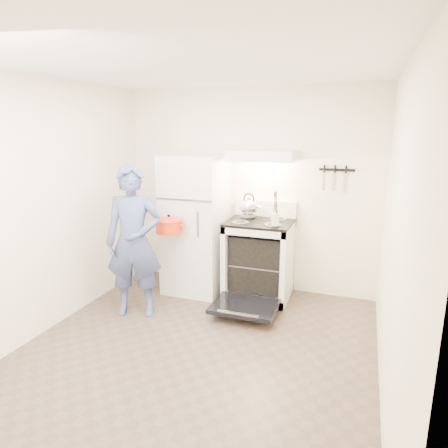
# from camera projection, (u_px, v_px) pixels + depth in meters

# --- Properties ---
(floor) EXTENTS (3.60, 3.60, 0.00)m
(floor) POSITION_uv_depth(u_px,v_px,m) (193.00, 355.00, 3.65)
(floor) COLOR #4F4136
(floor) RESTS_ON ground
(back_wall) EXTENTS (3.20, 0.02, 2.50)m
(back_wall) POSITION_uv_depth(u_px,v_px,m) (249.00, 191.00, 5.00)
(back_wall) COLOR white
(back_wall) RESTS_ON ground
(refrigerator) EXTENTS (0.70, 0.70, 1.70)m
(refrigerator) POSITION_uv_depth(u_px,v_px,m) (196.00, 224.00, 4.96)
(refrigerator) COLOR silver
(refrigerator) RESTS_ON floor
(stove_body) EXTENTS (0.76, 0.65, 0.92)m
(stove_body) POSITION_uv_depth(u_px,v_px,m) (259.00, 260.00, 4.82)
(stove_body) COLOR silver
(stove_body) RESTS_ON floor
(cooktop) EXTENTS (0.76, 0.65, 0.03)m
(cooktop) POSITION_uv_depth(u_px,v_px,m) (260.00, 222.00, 4.71)
(cooktop) COLOR black
(cooktop) RESTS_ON stove_body
(backsplash) EXTENTS (0.76, 0.07, 0.20)m
(backsplash) POSITION_uv_depth(u_px,v_px,m) (266.00, 208.00, 4.94)
(backsplash) COLOR silver
(backsplash) RESTS_ON cooktop
(oven_door) EXTENTS (0.70, 0.54, 0.04)m
(oven_door) POSITION_uv_depth(u_px,v_px,m) (244.00, 306.00, 4.35)
(oven_door) COLOR black
(oven_door) RESTS_ON floor
(oven_rack) EXTENTS (0.60, 0.52, 0.01)m
(oven_rack) POSITION_uv_depth(u_px,v_px,m) (259.00, 262.00, 4.82)
(oven_rack) COLOR slate
(oven_rack) RESTS_ON stove_body
(range_hood) EXTENTS (0.76, 0.50, 0.12)m
(range_hood) POSITION_uv_depth(u_px,v_px,m) (263.00, 155.00, 4.59)
(range_hood) COLOR silver
(range_hood) RESTS_ON back_wall
(knife_strip) EXTENTS (0.40, 0.02, 0.03)m
(knife_strip) POSITION_uv_depth(u_px,v_px,m) (337.00, 170.00, 4.58)
(knife_strip) COLOR black
(knife_strip) RESTS_ON back_wall
(pizza_stone) EXTENTS (0.31, 0.31, 0.02)m
(pizza_stone) POSITION_uv_depth(u_px,v_px,m) (264.00, 262.00, 4.77)
(pizza_stone) COLOR #856245
(pizza_stone) RESTS_ON oven_rack
(tea_kettle) EXTENTS (0.25, 0.21, 0.31)m
(tea_kettle) POSITION_uv_depth(u_px,v_px,m) (249.00, 206.00, 4.79)
(tea_kettle) COLOR #B3B3B8
(tea_kettle) RESTS_ON cooktop
(utensil_jar) EXTENTS (0.11, 0.11, 0.13)m
(utensil_jar) POSITION_uv_depth(u_px,v_px,m) (275.00, 219.00, 4.39)
(utensil_jar) COLOR silver
(utensil_jar) RESTS_ON cooktop
(person) EXTENTS (0.70, 0.57, 1.65)m
(person) POSITION_uv_depth(u_px,v_px,m) (134.00, 242.00, 4.29)
(person) COLOR navy
(person) RESTS_ON floor
(dutch_oven) EXTENTS (0.37, 0.30, 0.24)m
(dutch_oven) POSITION_uv_depth(u_px,v_px,m) (169.00, 226.00, 4.53)
(dutch_oven) COLOR red
(dutch_oven) RESTS_ON person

